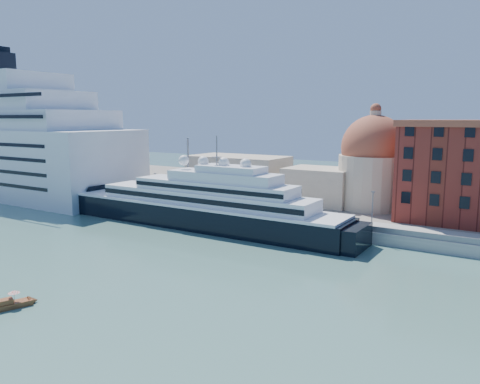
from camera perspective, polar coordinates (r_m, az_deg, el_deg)
The scene contains 9 objects.
ground at distance 89.98m, azimuth -9.27°, elevation -7.69°, with size 400.00×400.00×0.00m, color #39635E.
quay at distance 116.49m, azimuth 1.82°, elevation -3.09°, with size 180.00×10.00×2.50m, color gray.
land at distance 152.75m, azimuth 9.60°, elevation -0.39°, with size 260.00×72.00×2.00m, color slate.
quay_fence at distance 112.32m, azimuth 0.67°, elevation -2.58°, with size 180.00×0.10×1.20m, color slate.
superyacht at distance 113.48m, azimuth -6.16°, elevation -1.85°, with size 84.96×11.78×25.39m.
service_barge at distance 144.03m, azimuth -21.24°, elevation -1.59°, with size 10.50×3.81×2.34m.
water_taxi at distance 72.75m, azimuth -26.22°, elevation -12.13°, with size 3.45×5.56×2.51m.
church at distance 133.14m, azimuth 9.39°, elevation 2.54°, with size 66.00×18.00×25.50m.
lamp_posts at distance 120.40m, azimuth -3.79°, elevation 1.45°, with size 120.80×2.40×18.00m.
Camera 1 is at (57.32, -64.40, 25.75)m, focal length 35.00 mm.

